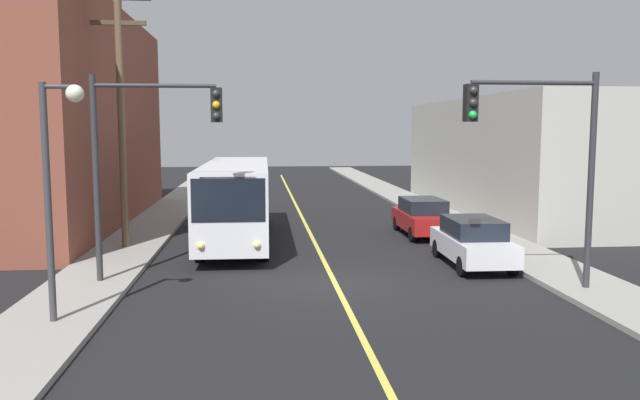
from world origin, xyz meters
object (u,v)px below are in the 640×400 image
Objects in this scene: traffic_signal_right_corner at (540,140)px; fire_hydrant at (473,224)px; parked_car_white at (473,241)px; street_lamp_left at (56,167)px; parked_car_red at (423,216)px; traffic_signal_left_corner at (149,139)px; utility_pole_near at (121,103)px; city_bus at (237,197)px.

traffic_signal_right_corner is 10.01m from fire_hydrant.
fire_hydrant is at bearing 81.10° from traffic_signal_right_corner.
street_lamp_left is at bearing -154.91° from parked_car_white.
traffic_signal_right_corner reaches higher than parked_car_red.
traffic_signal_left_corner is 1.09× the size of street_lamp_left.
traffic_signal_right_corner is at bearing -86.51° from parked_car_red.
utility_pole_near is (-12.23, 3.93, 4.72)m from parked_car_white.
fire_hydrant is (13.68, 10.96, -3.16)m from street_lamp_left.
city_bus reaches higher than parked_car_red.
city_bus is 2.74× the size of parked_car_white.
fire_hydrant is (2.04, -0.66, -0.26)m from parked_car_red.
city_bus reaches higher than parked_car_white.
street_lamp_left is (-11.64, -11.62, 2.90)m from parked_car_red.
parked_car_white is 0.45× the size of utility_pole_near.
utility_pole_near is 9.62m from street_lamp_left.
city_bus is at bearing 71.87° from street_lamp_left.
fire_hydrant is at bearing 6.16° from utility_pole_near.
fire_hydrant is at bearing 38.72° from street_lamp_left.
traffic_signal_right_corner reaches higher than street_lamp_left.
traffic_signal_left_corner reaches higher than fire_hydrant.
parked_car_red is 0.45× the size of utility_pole_near.
traffic_signal_right_corner is at bearing -31.03° from utility_pole_near.
traffic_signal_left_corner reaches higher than street_lamp_left.
traffic_signal_left_corner is at bearing -150.23° from fire_hydrant.
parked_car_red is 13.24m from traffic_signal_left_corner.
traffic_signal_left_corner is 1.00× the size of traffic_signal_right_corner.
traffic_signal_left_corner is at bearing -70.87° from utility_pole_near.
parked_car_white is 0.81× the size of street_lamp_left.
parked_car_white is 5.28× the size of fire_hydrant.
traffic_signal_right_corner is (8.57, -9.44, 2.49)m from city_bus.
street_lamp_left is (-3.67, -11.22, 1.92)m from city_bus.
city_bus is 8.03m from parked_car_red.
parked_car_white is (8.08, -5.71, -0.98)m from city_bus.
utility_pole_near is at bearing 109.13° from traffic_signal_left_corner.
traffic_signal_right_corner is 12.38m from street_lamp_left.
city_bus is 2.21× the size of street_lamp_left.
parked_car_white is at bearing -88.96° from parked_car_red.
parked_car_white is 5.80m from fire_hydrant.
utility_pole_near reaches higher than city_bus.
street_lamp_left is (0.49, -9.43, -1.82)m from utility_pole_near.
traffic_signal_left_corner is 11.04m from traffic_signal_right_corner.
traffic_signal_right_corner is (0.49, -3.72, 3.46)m from parked_car_white.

